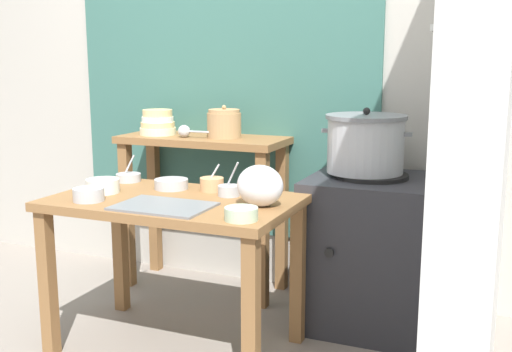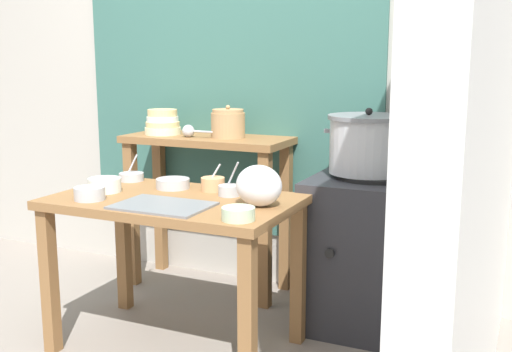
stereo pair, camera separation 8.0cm
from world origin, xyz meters
name	(u,v)px [view 2 (the right image)]	position (x,y,z in m)	size (l,w,h in m)	color
ground_plane	(156,350)	(0.00, 0.00, 0.00)	(9.00, 9.00, 0.00)	gray
wall_back	(266,65)	(0.08, 1.10, 1.30)	(4.40, 0.12, 2.60)	#B2ADA3
wall_right	(500,69)	(1.40, 0.20, 1.30)	(0.30, 3.20, 2.60)	white
prep_table	(174,221)	(0.07, 0.08, 0.61)	(1.10, 0.66, 0.72)	olive
back_shelf_table	(207,174)	(-0.17, 0.83, 0.68)	(0.96, 0.40, 0.90)	olive
stove_block	(371,252)	(0.83, 0.70, 0.38)	(0.60, 0.61, 0.78)	#2D2D33
steamer_pot	(368,144)	(0.79, 0.72, 0.92)	(0.45, 0.40, 0.32)	#B7BABF
clay_pot	(228,124)	(-0.03, 0.83, 0.98)	(0.19, 0.19, 0.18)	tan
bowl_stack_enamel	(163,123)	(-0.46, 0.81, 0.97)	(0.21, 0.21, 0.15)	beige
ladle	(190,131)	(-0.24, 0.76, 0.94)	(0.29, 0.07, 0.07)	#B7BABF
serving_tray	(163,206)	(0.12, -0.09, 0.72)	(0.40, 0.28, 0.01)	slate
plastic_bag	(259,186)	(0.49, 0.09, 0.81)	(0.20, 0.16, 0.18)	white
prep_bowl_0	(105,184)	(-0.29, 0.05, 0.76)	(0.15, 0.15, 0.07)	silver
prep_bowl_1	(173,183)	(-0.04, 0.25, 0.75)	(0.16, 0.16, 0.05)	#B7BABF
prep_bowl_2	(131,176)	(-0.34, 0.32, 0.74)	(0.13, 0.13, 0.13)	#B7BABF
prep_bowl_3	(229,190)	(0.28, 0.22, 0.75)	(0.10, 0.10, 0.16)	#B7BABF
prep_bowl_4	(238,213)	(0.51, -0.15, 0.75)	(0.13, 0.13, 0.05)	#B7D1AD
prep_bowl_5	(90,193)	(-0.25, -0.11, 0.75)	(0.14, 0.14, 0.06)	#B7BABF
prep_bowl_6	(213,184)	(0.16, 0.28, 0.76)	(0.11, 0.11, 0.13)	tan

